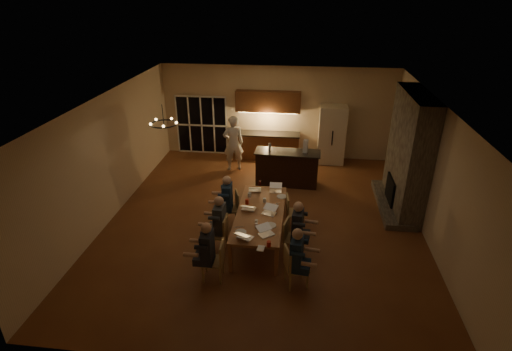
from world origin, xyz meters
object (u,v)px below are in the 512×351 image
Objects in this scene: person_left_mid at (220,223)px; bar_island at (287,168)px; laptop_d at (269,210)px; redcup_mid at (247,202)px; mug_mid at (265,200)px; can_right at (277,206)px; chair_left_far at (230,208)px; can_cola at (260,183)px; chair_left_mid at (217,234)px; laptop_b at (266,230)px; chair_left_near at (213,261)px; mug_front at (256,222)px; plate_left at (241,232)px; laptop_e at (255,186)px; person_right_mid at (297,229)px; dining_table at (260,226)px; redcup_near at (269,244)px; can_silver at (256,226)px; laptop_f at (276,188)px; mug_back at (249,195)px; chandelier at (164,124)px; person_left_far at (228,201)px; laptop_a at (245,233)px; plate_near at (271,225)px; refrigerator at (332,135)px; person_right_near at (296,259)px; bar_bottle at (269,147)px; plate_far at (282,197)px; standing_person at (233,143)px; laptop_c at (249,205)px; bar_blender at (306,146)px.

bar_island is at bearing 161.87° from person_left_mid.
redcup_mid is at bearing 164.29° from laptop_d.
can_right reaches higher than mug_mid.
chair_left_far reaches higher than can_cola.
laptop_b is (1.16, -0.35, 0.42)m from chair_left_mid.
chair_left_near is 1.00× the size of chair_left_mid.
mug_front is 0.40× the size of plate_left.
laptop_e is at bearing 118.02° from mug_mid.
person_right_mid is 4.31× the size of laptop_e.
dining_table is 22.53× the size of redcup_mid.
redcup_near is 0.73m from can_silver.
plate_left is (-0.60, -1.99, -0.10)m from laptop_f.
bar_island is 2.49m from mug_back.
plate_left is (0.53, -1.50, 0.31)m from chair_left_far.
can_right is (0.33, -0.25, 0.01)m from mug_mid.
can_silver is at bearing -23.35° from chandelier.
can_silver is (0.92, -0.12, 0.37)m from chair_left_mid.
laptop_d is at bearing -7.51° from chandelier.
person_left_far is 5.51× the size of plate_left.
can_right reaches higher than mug_front.
person_right_mid reaches higher than redcup_near.
plate_left is at bearing 81.61° from laptop_e.
laptop_e is 1.05m from can_right.
chair_left_far is 0.64× the size of person_right_mid.
laptop_f is at bearing -77.72° from laptop_a.
laptop_a reaches higher than plate_near.
plate_near is at bearing -106.15° from refrigerator.
bar_bottle is at bearing 19.32° from person_right_near.
bar_island reaches higher than mug_front.
refrigerator is 4.46m from laptop_e.
can_silver reaches higher than plate_far.
mug_mid reaches higher than dining_table.
person_left_mid is 4.50m from standing_person.
person_right_mid is 13.80× the size of mug_back.
refrigerator is at bearing -84.28° from laptop_a.
can_right is at bearing 80.36° from laptop_d.
laptop_f is at bearing -93.63° from bar_island.
redcup_near is at bearing -87.71° from plate_near.
refrigerator is at bearing 63.92° from redcup_mid.
laptop_c is 1.00× the size of laptop_d.
chandelier is at bearing 161.90° from plate_near.
redcup_mid is at bearing 86.65° from standing_person.
can_silver is at bearing -71.05° from redcup_mid.
plate_near is at bearing 91.23° from chair_left_mid.
chair_left_near is 1.52m from plate_near.
laptop_a reaches higher than chair_left_far.
chair_left_near is 1.80m from laptop_c.
bar_island is 0.91m from bar_blender.
chair_left_mid is at bearing -100.62° from bar_blender.
laptop_a is 2.67× the size of can_cola.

